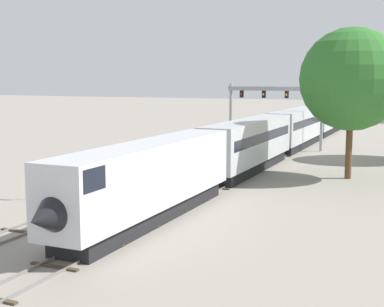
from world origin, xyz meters
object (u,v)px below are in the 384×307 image
Objects in this scene: stop_sign at (39,174)px; signal_gantry at (275,101)px; trackside_tree_left at (352,79)px; passenger_train at (326,117)px.

signal_gantry is at bearing 77.48° from stop_sign.
trackside_tree_left reaches higher than stop_sign.
signal_gantry is 0.93× the size of trackside_tree_left.
signal_gantry is at bearing -95.61° from passenger_train.
trackside_tree_left is at bearing -77.26° from passenger_train.
stop_sign is 0.22× the size of trackside_tree_left.
stop_sign is (-10.00, -57.81, -0.74)m from passenger_train.
trackside_tree_left reaches higher than signal_gantry.
passenger_train is 23.25m from signal_gantry.
signal_gantry reaches higher than stop_sign.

